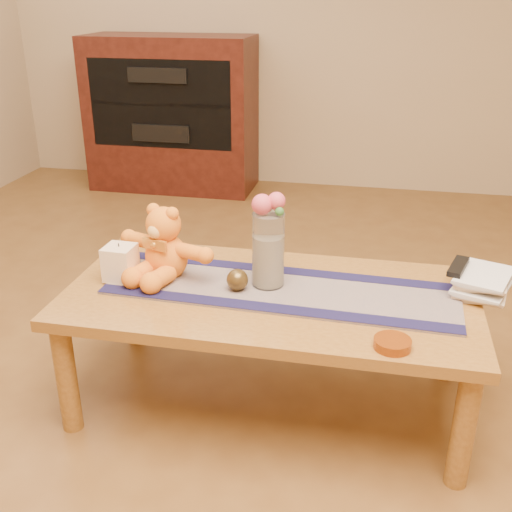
% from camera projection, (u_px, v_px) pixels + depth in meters
% --- Properties ---
extents(floor, '(5.50, 5.50, 0.00)m').
position_uv_depth(floor, '(269.00, 400.00, 2.28)').
color(floor, brown).
rests_on(floor, ground).
extents(coffee_table_top, '(1.40, 0.70, 0.04)m').
position_uv_depth(coffee_table_top, '(270.00, 297.00, 2.10)').
color(coffee_table_top, brown).
rests_on(coffee_table_top, floor).
extents(table_leg_fl, '(0.07, 0.07, 0.41)m').
position_uv_depth(table_leg_fl, '(66.00, 378.00, 2.05)').
color(table_leg_fl, brown).
rests_on(table_leg_fl, floor).
extents(table_leg_fr, '(0.07, 0.07, 0.41)m').
position_uv_depth(table_leg_fr, '(464.00, 429.00, 1.81)').
color(table_leg_fr, brown).
rests_on(table_leg_fr, floor).
extents(table_leg_bl, '(0.07, 0.07, 0.41)m').
position_uv_depth(table_leg_bl, '(133.00, 299.00, 2.57)').
color(table_leg_bl, brown).
rests_on(table_leg_bl, floor).
extents(table_leg_br, '(0.07, 0.07, 0.41)m').
position_uv_depth(table_leg_br, '(448.00, 331.00, 2.33)').
color(table_leg_br, brown).
rests_on(table_leg_br, floor).
extents(persian_runner, '(1.21, 0.39, 0.01)m').
position_uv_depth(persian_runner, '(281.00, 289.00, 2.10)').
color(persian_runner, '#181B44').
rests_on(persian_runner, coffee_table_top).
extents(runner_border_near, '(1.20, 0.10, 0.00)m').
position_uv_depth(runner_border_near, '(272.00, 308.00, 1.97)').
color(runner_border_near, '#151238').
rests_on(runner_border_near, persian_runner).
extents(runner_border_far, '(1.20, 0.10, 0.00)m').
position_uv_depth(runner_border_far, '(289.00, 271.00, 2.23)').
color(runner_border_far, '#151238').
rests_on(runner_border_far, persian_runner).
extents(teddy_bear, '(0.44, 0.40, 0.25)m').
position_uv_depth(teddy_bear, '(166.00, 242.00, 2.16)').
color(teddy_bear, orange).
rests_on(teddy_bear, persian_runner).
extents(pillar_candle, '(0.11, 0.11, 0.12)m').
position_uv_depth(pillar_candle, '(120.00, 263.00, 2.15)').
color(pillar_candle, beige).
rests_on(pillar_candle, persian_runner).
extents(candle_wick, '(0.00, 0.00, 0.01)m').
position_uv_depth(candle_wick, '(119.00, 245.00, 2.12)').
color(candle_wick, black).
rests_on(candle_wick, pillar_candle).
extents(glass_vase, '(0.11, 0.11, 0.26)m').
position_uv_depth(glass_vase, '(268.00, 250.00, 2.08)').
color(glass_vase, silver).
rests_on(glass_vase, persian_runner).
extents(potpourri_fill, '(0.09, 0.09, 0.18)m').
position_uv_depth(potpourri_fill, '(268.00, 260.00, 2.10)').
color(potpourri_fill, beige).
rests_on(potpourri_fill, glass_vase).
extents(rose_left, '(0.07, 0.07, 0.07)m').
position_uv_depth(rose_left, '(262.00, 204.00, 2.01)').
color(rose_left, '#CD4858').
rests_on(rose_left, glass_vase).
extents(rose_right, '(0.06, 0.06, 0.06)m').
position_uv_depth(rose_right, '(276.00, 201.00, 2.01)').
color(rose_right, '#CD4858').
rests_on(rose_right, glass_vase).
extents(blue_flower_back, '(0.04, 0.04, 0.04)m').
position_uv_depth(blue_flower_back, '(274.00, 203.00, 2.05)').
color(blue_flower_back, '#515FAF').
rests_on(blue_flower_back, glass_vase).
extents(blue_flower_side, '(0.04, 0.04, 0.04)m').
position_uv_depth(blue_flower_side, '(261.00, 206.00, 2.04)').
color(blue_flower_side, '#515FAF').
rests_on(blue_flower_side, glass_vase).
extents(leaf_sprig, '(0.03, 0.03, 0.03)m').
position_uv_depth(leaf_sprig, '(280.00, 212.00, 1.99)').
color(leaf_sprig, '#33662D').
rests_on(leaf_sprig, glass_vase).
extents(bronze_ball, '(0.08, 0.08, 0.07)m').
position_uv_depth(bronze_ball, '(237.00, 280.00, 2.08)').
color(bronze_ball, '#4C3A19').
rests_on(bronze_ball, persian_runner).
extents(book_bottom, '(0.21, 0.26, 0.02)m').
position_uv_depth(book_bottom, '(456.00, 285.00, 2.12)').
color(book_bottom, beige).
rests_on(book_bottom, coffee_table_top).
extents(book_lower, '(0.23, 0.27, 0.02)m').
position_uv_depth(book_lower, '(458.00, 281.00, 2.11)').
color(book_lower, beige).
rests_on(book_lower, book_bottom).
extents(book_upper, '(0.20, 0.25, 0.02)m').
position_uv_depth(book_upper, '(456.00, 274.00, 2.11)').
color(book_upper, beige).
rests_on(book_upper, book_lower).
extents(book_top, '(0.23, 0.27, 0.02)m').
position_uv_depth(book_top, '(459.00, 270.00, 2.09)').
color(book_top, beige).
rests_on(book_top, book_upper).
extents(tv_remote, '(0.09, 0.17, 0.02)m').
position_uv_depth(tv_remote, '(458.00, 266.00, 2.08)').
color(tv_remote, black).
rests_on(tv_remote, book_top).
extents(amber_dish, '(0.12, 0.12, 0.03)m').
position_uv_depth(amber_dish, '(392.00, 344.00, 1.77)').
color(amber_dish, '#BF5914').
rests_on(amber_dish, coffee_table_top).
extents(media_cabinet, '(1.20, 0.50, 1.10)m').
position_uv_depth(media_cabinet, '(172.00, 114.00, 4.50)').
color(media_cabinet, black).
rests_on(media_cabinet, floor).
extents(cabinet_cavity, '(1.02, 0.03, 0.61)m').
position_uv_depth(cabinet_cavity, '(160.00, 104.00, 4.25)').
color(cabinet_cavity, black).
rests_on(cabinet_cavity, media_cabinet).
extents(cabinet_shelf, '(1.02, 0.20, 0.02)m').
position_uv_depth(cabinet_shelf, '(164.00, 102.00, 4.32)').
color(cabinet_shelf, black).
rests_on(cabinet_shelf, media_cabinet).
extents(stereo_upper, '(0.42, 0.28, 0.10)m').
position_uv_depth(stereo_upper, '(164.00, 73.00, 4.26)').
color(stereo_upper, black).
rests_on(stereo_upper, media_cabinet).
extents(stereo_lower, '(0.42, 0.28, 0.12)m').
position_uv_depth(stereo_lower, '(167.00, 130.00, 4.42)').
color(stereo_lower, black).
rests_on(stereo_lower, media_cabinet).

